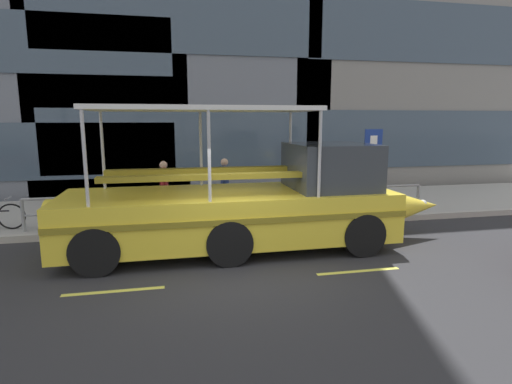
# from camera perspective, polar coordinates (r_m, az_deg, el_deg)

# --- Properties ---
(ground_plane) EXTENTS (120.00, 120.00, 0.00)m
(ground_plane) POSITION_cam_1_polar(r_m,az_deg,el_deg) (8.61, -2.44, -10.85)
(ground_plane) COLOR #2B2B2D
(sidewalk) EXTENTS (32.00, 4.80, 0.18)m
(sidewalk) POSITION_cam_1_polar(r_m,az_deg,el_deg) (13.92, -6.29, -2.37)
(sidewalk) COLOR #A8A59E
(sidewalk) RESTS_ON ground_plane
(curb_edge) EXTENTS (32.00, 0.18, 0.18)m
(curb_edge) POSITION_cam_1_polar(r_m,az_deg,el_deg) (11.52, -5.04, -4.99)
(curb_edge) COLOR #B2ADA3
(curb_edge) RESTS_ON ground_plane
(lane_centreline) EXTENTS (25.80, 0.12, 0.01)m
(lane_centreline) POSITION_cam_1_polar(r_m,az_deg,el_deg) (8.07, -1.73, -12.31)
(lane_centreline) COLOR #DBD64C
(lane_centreline) RESTS_ON ground_plane
(office_tower_right) EXTENTS (11.20, 8.27, 18.00)m
(office_tower_right) POSITION_cam_1_polar(r_m,az_deg,el_deg) (23.84, 16.79, 24.05)
(office_tower_right) COLOR gray
(office_tower_right) RESTS_ON ground_plane
(curb_guardrail) EXTENTS (11.61, 0.09, 0.89)m
(curb_guardrail) POSITION_cam_1_polar(r_m,az_deg,el_deg) (11.77, -2.25, -1.13)
(curb_guardrail) COLOR gray
(curb_guardrail) RESTS_ON sidewalk
(parking_sign) EXTENTS (0.60, 0.12, 2.61)m
(parking_sign) POSITION_cam_1_polar(r_m,az_deg,el_deg) (13.54, 15.99, 4.93)
(parking_sign) COLOR #4C4F54
(parking_sign) RESTS_ON sidewalk
(duck_tour_boat) EXTENTS (9.60, 2.57, 3.37)m
(duck_tour_boat) POSITION_cam_1_polar(r_m,az_deg,el_deg) (9.77, -0.40, -1.71)
(duck_tour_boat) COLOR yellow
(duck_tour_boat) RESTS_ON ground_plane
(pedestrian_near_bow) EXTENTS (0.41, 0.34, 1.70)m
(pedestrian_near_bow) POSITION_cam_1_polar(r_m,az_deg,el_deg) (13.54, 12.12, 1.92)
(pedestrian_near_bow) COLOR black
(pedestrian_near_bow) RESTS_ON sidewalk
(pedestrian_mid_left) EXTENTS (0.23, 0.49, 1.72)m
(pedestrian_mid_left) POSITION_cam_1_polar(r_m,az_deg,el_deg) (12.77, -4.41, 1.68)
(pedestrian_mid_left) COLOR #1E2338
(pedestrian_mid_left) RESTS_ON sidewalk
(pedestrian_mid_right) EXTENTS (0.25, 0.48, 1.70)m
(pedestrian_mid_right) POSITION_cam_1_polar(r_m,az_deg,el_deg) (12.42, -12.75, 1.16)
(pedestrian_mid_right) COLOR #1E2338
(pedestrian_mid_right) RESTS_ON sidewalk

